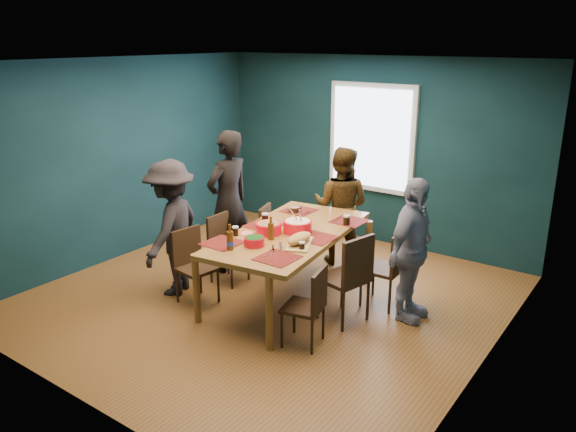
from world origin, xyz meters
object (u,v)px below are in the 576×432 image
object	(u,v)px
person_back	(341,206)
person_right	(411,250)
bowl_salad	(268,228)
bowl_herbs	(254,241)
bowl_dumpling	(298,226)
dining_table	(289,238)
chair_left_mid	(224,243)
chair_right_mid	(350,273)
chair_left_far	(272,233)
chair_left_near	(192,260)
person_near_left	(171,228)
chair_right_far	(390,263)
cutting_board	(299,240)
person_far_left	(228,202)
chair_right_near	(310,301)

from	to	relation	value
person_back	person_right	bearing A→B (deg)	131.86
bowl_salad	bowl_herbs	distance (m)	0.41
bowl_dumpling	bowl_herbs	size ratio (longest dim) A/B	1.47
dining_table	chair_left_mid	bearing A→B (deg)	173.35
chair_left_mid	chair_right_mid	xyz separation A→B (m)	(1.83, -0.07, 0.08)
chair_left_far	chair_left_near	world-z (taller)	chair_left_near
person_near_left	bowl_dumpling	bearing A→B (deg)	96.87
dining_table	person_back	distance (m)	1.36
chair_left_far	person_back	distance (m)	0.99
bowl_salad	bowl_herbs	xyz separation A→B (m)	(0.11, -0.39, -0.01)
chair_left_far	chair_right_far	bearing A→B (deg)	-21.76
person_near_left	cutting_board	xyz separation A→B (m)	(1.58, 0.34, 0.09)
bowl_herbs	person_far_left	bearing A→B (deg)	142.22
chair_left_near	bowl_dumpling	bearing A→B (deg)	44.39
person_far_left	person_back	size ratio (longest dim) A/B	1.16
dining_table	bowl_dumpling	distance (m)	0.18
chair_left_near	chair_right_far	size ratio (longest dim) A/B	0.96
dining_table	chair_left_near	xyz separation A→B (m)	(-0.90, -0.66, -0.26)
chair_right_near	bowl_herbs	xyz separation A→B (m)	(-0.81, 0.14, 0.41)
chair_right_near	person_right	size ratio (longest dim) A/B	0.52
chair_left_mid	person_back	world-z (taller)	person_back
dining_table	person_back	world-z (taller)	person_back
person_near_left	bowl_herbs	distance (m)	1.21
person_far_left	bowl_herbs	size ratio (longest dim) A/B	8.38
chair_right_mid	chair_right_far	bearing A→B (deg)	87.84
person_back	bowl_herbs	world-z (taller)	person_back
chair_left_near	bowl_salad	xyz separation A→B (m)	(0.74, 0.48, 0.40)
chair_left_near	bowl_dumpling	xyz separation A→B (m)	(0.98, 0.71, 0.41)
chair_left_near	bowl_herbs	size ratio (longest dim) A/B	3.93
chair_left_near	cutting_board	world-z (taller)	cutting_board
person_near_left	cutting_board	bearing A→B (deg)	82.40
person_near_left	person_right	bearing A→B (deg)	91.62
person_back	dining_table	bearing A→B (deg)	81.13
chair_left_near	person_back	xyz separation A→B (m)	(0.78, 2.02, 0.29)
person_back	cutting_board	bearing A→B (deg)	91.35
person_back	person_near_left	world-z (taller)	person_near_left
chair_left_far	chair_right_near	world-z (taller)	chair_left_far
chair_left_near	person_right	xyz separation A→B (m)	(2.21, 1.05, 0.29)
chair_right_far	person_right	bearing A→B (deg)	-27.37
dining_table	person_near_left	world-z (taller)	person_near_left
dining_table	chair_right_near	distance (m)	1.08
chair_left_far	chair_left_near	size ratio (longest dim) A/B	0.98
chair_left_far	cutting_board	distance (m)	1.46
cutting_board	dining_table	bearing A→B (deg)	114.87
chair_right_mid	person_right	xyz separation A→B (m)	(0.47, 0.47, 0.21)
chair_right_far	person_far_left	bearing A→B (deg)	-177.93
bowl_dumpling	cutting_board	world-z (taller)	bowl_dumpling
chair_left_mid	chair_right_far	world-z (taller)	chair_right_far
person_far_left	person_near_left	size ratio (longest dim) A/B	1.14
chair_left_near	bowl_dumpling	distance (m)	1.28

